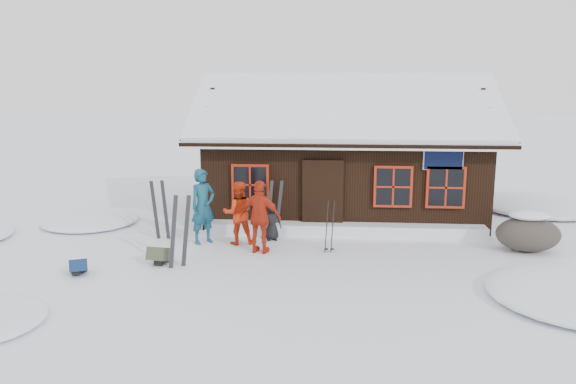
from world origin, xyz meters
name	(u,v)px	position (x,y,z in m)	size (l,w,h in m)	color
ground	(282,260)	(0.00, 0.00, 0.00)	(120.00, 120.00, 0.00)	white
mountain_hut	(343,164)	(1.50, 4.98, 1.58)	(8.90, 6.09, 4.42)	black
snow_drift	(344,229)	(1.50, 2.25, 0.17)	(7.60, 0.60, 0.35)	white
snow_mounds	(350,240)	(1.65, 1.86, 0.00)	(20.60, 13.20, 0.48)	white
skier_teal	(203,206)	(-2.17, 1.27, 0.98)	(0.71, 0.47, 1.95)	navy
skier_orange_left	(238,213)	(-1.25, 1.26, 0.82)	(0.80, 0.62, 1.64)	red
skier_orange_right	(260,217)	(-0.58, 0.53, 0.90)	(1.06, 0.44, 1.80)	#B42812
skier_crouched	(272,221)	(-0.42, 1.68, 0.51)	(0.49, 0.32, 1.01)	black
boulder	(528,233)	(6.02, 1.20, 0.46)	(1.56, 1.17, 0.91)	#433C36
ski_pair_left	(180,232)	(-2.26, -0.68, 0.81)	(0.54, 0.23, 1.72)	black
ski_pair_mid	(160,211)	(-3.40, 1.56, 0.77)	(0.48, 0.15, 1.64)	black
ski_pair_right	(274,209)	(-0.41, 2.20, 0.73)	(0.48, 0.19, 1.56)	black
ski_poles	(330,227)	(1.11, 0.69, 0.64)	(0.24, 0.12, 1.36)	black
backpack_blue	(79,268)	(-4.36, -1.35, 0.13)	(0.37, 0.49, 0.26)	#11264A
backpack_olive	(160,257)	(-2.79, -0.49, 0.15)	(0.42, 0.56, 0.31)	#3E422F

